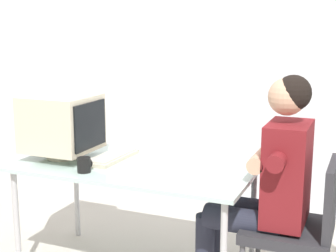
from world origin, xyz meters
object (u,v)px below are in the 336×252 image
at_px(keyboard, 112,157).
at_px(desk_mug, 84,165).
at_px(person_seated, 267,180).
at_px(desk, 136,173).
at_px(office_chair, 301,223).
at_px(crt_monitor, 62,123).

distance_m(keyboard, desk_mug, 0.30).
relative_size(keyboard, person_seated, 0.33).
xyz_separation_m(desk, office_chair, (0.97, 0.05, -0.18)).
bearing_deg(office_chair, person_seated, -180.00).
bearing_deg(person_seated, desk, -176.34).
relative_size(desk, office_chair, 1.72).
distance_m(office_chair, person_seated, 0.29).
bearing_deg(desk_mug, person_seated, 17.64).
bearing_deg(office_chair, desk, -177.07).
bearing_deg(desk, person_seated, 3.66).
xyz_separation_m(crt_monitor, keyboard, (0.30, 0.08, -0.21)).
height_order(desk, keyboard, keyboard).
distance_m(crt_monitor, keyboard, 0.37).
distance_m(keyboard, office_chair, 1.18).
bearing_deg(crt_monitor, keyboard, 15.06).
bearing_deg(keyboard, person_seated, 0.97).
distance_m(crt_monitor, person_seated, 1.29).
bearing_deg(desk, crt_monitor, -174.43).
height_order(keyboard, office_chair, office_chair).
height_order(crt_monitor, person_seated, person_seated).
height_order(desk, crt_monitor, crt_monitor).
bearing_deg(person_seated, crt_monitor, -175.61).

